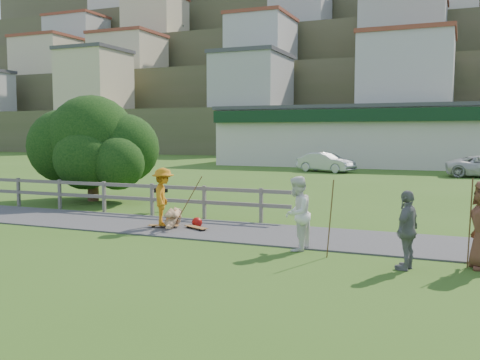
{
  "coord_description": "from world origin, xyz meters",
  "views": [
    {
      "loc": [
        7.76,
        -12.42,
        2.84
      ],
      "look_at": [
        1.81,
        2.0,
        1.45
      ],
      "focal_mm": 40.0,
      "sensor_mm": 36.0,
      "label": 1
    }
  ],
  "objects": [
    {
      "name": "skater_rider",
      "position": [
        -0.3,
        1.18,
        0.86
      ],
      "size": [
        1.06,
        1.27,
        1.71
      ],
      "primitive_type": "imported",
      "rotation": [
        0.0,
        0.0,
        2.03
      ],
      "color": "orange",
      "rests_on": "ground"
    },
    {
      "name": "path",
      "position": [
        0.0,
        1.5,
        0.02
      ],
      "size": [
        34.0,
        3.0,
        0.04
      ],
      "primitive_type": "cube",
      "color": "#3D3C3F",
      "rests_on": "ground"
    },
    {
      "name": "fence",
      "position": [
        -4.62,
        3.3,
        0.72
      ],
      "size": [
        15.05,
        0.1,
        1.1
      ],
      "color": "#635D57",
      "rests_on": "ground"
    },
    {
      "name": "pole_rider",
      "position": [
        0.3,
        1.58,
        0.92
      ],
      "size": [
        0.03,
        0.03,
        1.84
      ],
      "primitive_type": "cylinder",
      "color": "brown",
      "rests_on": "ground"
    },
    {
      "name": "spectator_b",
      "position": [
        6.8,
        -1.01,
        0.83
      ],
      "size": [
        0.64,
        1.04,
        1.66
      ],
      "primitive_type": "imported",
      "rotation": [
        0.0,
        0.0,
        4.45
      ],
      "color": "slate",
      "rests_on": "ground"
    },
    {
      "name": "helmet",
      "position": [
        0.52,
        1.75,
        0.16
      ],
      "size": [
        0.31,
        0.31,
        0.31
      ],
      "primitive_type": "sphere",
      "color": "#A5100B",
      "rests_on": "ground"
    },
    {
      "name": "skater_fallen",
      "position": [
        -0.08,
        1.4,
        0.33
      ],
      "size": [
        1.85,
        0.98,
        0.66
      ],
      "primitive_type": "imported",
      "rotation": [
        0.0,
        0.0,
        0.32
      ],
      "color": "tan",
      "rests_on": "ground"
    },
    {
      "name": "longboard_fallen",
      "position": [
        0.72,
        1.3,
        0.05
      ],
      "size": [
        0.89,
        0.58,
        0.1
      ],
      "primitive_type": null,
      "rotation": [
        0.0,
        0.0,
        -0.46
      ],
      "color": "olive",
      "rests_on": "ground"
    },
    {
      "name": "longboard_rider",
      "position": [
        -0.3,
        1.18,
        0.05
      ],
      "size": [
        0.93,
        0.46,
        0.1
      ],
      "primitive_type": null,
      "rotation": [
        0.0,
        0.0,
        0.28
      ],
      "color": "olive",
      "rests_on": "ground"
    },
    {
      "name": "hillside",
      "position": [
        0.0,
        91.31,
        14.41
      ],
      "size": [
        220.0,
        67.0,
        47.5
      ],
      "color": "#4B5230",
      "rests_on": "ground"
    },
    {
      "name": "ground",
      "position": [
        0.0,
        0.0,
        0.0
      ],
      "size": [
        260.0,
        260.0,
        0.0
      ],
      "primitive_type": "plane",
      "color": "#38611B",
      "rests_on": "ground"
    },
    {
      "name": "tree",
      "position": [
        -6.36,
        5.73,
        1.72
      ],
      "size": [
        5.87,
        5.87,
        3.45
      ],
      "primitive_type": null,
      "color": "black",
      "rests_on": "ground"
    },
    {
      "name": "car_silver",
      "position": [
        -1.22,
        25.7,
        0.7
      ],
      "size": [
        4.52,
        2.81,
        1.4
      ],
      "primitive_type": "imported",
      "rotation": [
        0.0,
        0.0,
        1.23
      ],
      "color": "#B7BBBF",
      "rests_on": "ground"
    },
    {
      "name": "spectator_a",
      "position": [
        4.17,
        -0.13,
        0.9
      ],
      "size": [
        0.76,
        0.93,
        1.8
      ],
      "primitive_type": "imported",
      "rotation": [
        0.0,
        0.0,
        4.62
      ],
      "color": "white",
      "rests_on": "ground"
    },
    {
      "name": "pole_spec_left",
      "position": [
        5.09,
        -0.59,
        0.9
      ],
      "size": [
        0.03,
        0.03,
        1.79
      ],
      "primitive_type": "cylinder",
      "color": "brown",
      "rests_on": "ground"
    },
    {
      "name": "bbq",
      "position": [
        -2.13,
        4.07,
        0.46
      ],
      "size": [
        0.48,
        0.4,
        0.93
      ],
      "primitive_type": null,
      "rotation": [
        0.0,
        0.0,
        -0.17
      ],
      "color": "black",
      "rests_on": "ground"
    },
    {
      "name": "pole_spec_right",
      "position": [
        8.0,
        -0.36,
        0.95
      ],
      "size": [
        0.03,
        0.03,
        1.9
      ],
      "primitive_type": "cylinder",
      "color": "brown",
      "rests_on": "ground"
    },
    {
      "name": "strip_mall",
      "position": [
        4.0,
        34.94,
        2.58
      ],
      "size": [
        32.5,
        10.75,
        5.1
      ],
      "color": "silver",
      "rests_on": "ground"
    }
  ]
}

